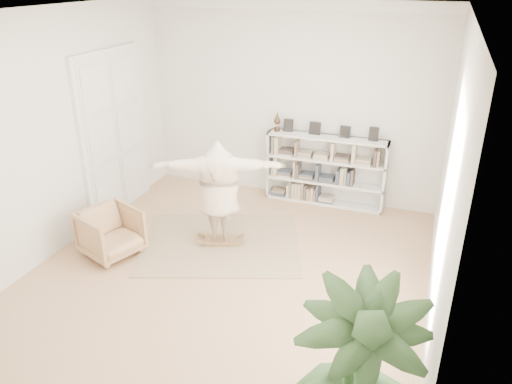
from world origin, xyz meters
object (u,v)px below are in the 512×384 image
armchair (111,233)px  rocker_board (220,240)px  person (219,189)px  bookshelf (325,171)px

armchair → rocker_board: bearing=-38.4°
armchair → person: size_ratio=0.40×
bookshelf → armchair: bearing=-131.6°
bookshelf → person: person is taller
armchair → rocker_board: armchair is taller
armchair → person: 1.78m
rocker_board → bookshelf: bearing=40.7°
bookshelf → armchair: 3.98m
bookshelf → person: 2.45m
armchair → bookshelf: bearing=-20.7°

